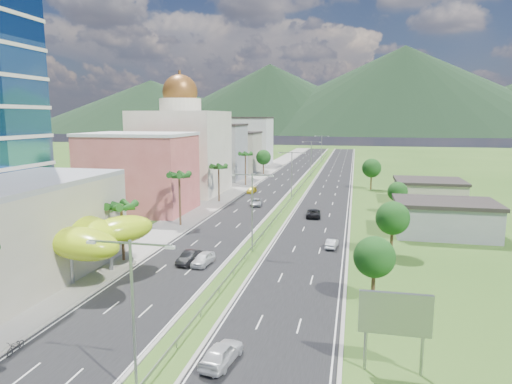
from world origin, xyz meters
The scene contains 37 objects.
ground centered at (0.00, 0.00, 0.00)m, with size 500.00×500.00×0.00m, color #2D5119.
road_left centered at (-7.50, 90.00, 0.02)m, with size 11.00×260.00×0.04m, color black.
road_right centered at (7.50, 90.00, 0.02)m, with size 11.00×260.00×0.04m, color black.
sidewalk_left centered at (-17.00, 90.00, 0.06)m, with size 7.00×260.00×0.12m, color gray.
median_guardrail centered at (0.00, 71.99, 0.62)m, with size 0.10×216.06×0.76m.
streetlight_median_a centered at (0.00, -25.00, 6.75)m, with size 6.04×0.25×11.00m.
streetlight_median_b centered at (0.00, 10.00, 6.75)m, with size 6.04×0.25×11.00m.
streetlight_median_c centered at (0.00, 50.00, 6.75)m, with size 6.04×0.25×11.00m.
streetlight_median_d centered at (0.00, 95.00, 6.75)m, with size 6.04×0.25×11.00m.
streetlight_median_e centered at (0.00, 140.00, 6.75)m, with size 6.04×0.25×11.00m.
lime_canopy centered at (-20.00, -4.00, 4.99)m, with size 18.00×15.00×7.40m.
pink_shophouse centered at (-28.00, 32.00, 7.50)m, with size 20.00×15.00×15.00m, color #C55550.
domed_building centered at (-28.00, 55.00, 11.35)m, with size 20.00×20.00×28.70m.
midrise_grey centered at (-27.00, 80.00, 8.00)m, with size 16.00×15.00×16.00m, color gray.
midrise_beige centered at (-27.00, 102.00, 6.50)m, with size 16.00×15.00×13.00m, color #A09984.
midrise_white centered at (-27.00, 125.00, 9.00)m, with size 16.00×15.00×18.00m, color silver.
billboard centered at (17.00, -18.00, 4.42)m, with size 5.20×0.35×6.20m.
shed_near centered at (28.00, 25.00, 2.50)m, with size 15.00×10.00×5.00m, color gray.
shed_far centered at (30.00, 55.00, 2.20)m, with size 14.00×12.00×4.40m, color #A09984.
palm_tree_b centered at (-15.50, 2.00, 7.06)m, with size 3.60×3.60×8.10m.
palm_tree_c centered at (-15.50, 22.00, 8.50)m, with size 3.60×3.60×9.60m.
palm_tree_d centered at (-15.50, 45.00, 7.54)m, with size 3.60×3.60×8.60m.
palm_tree_e centered at (-15.50, 70.00, 8.31)m, with size 3.60×3.60×9.40m.
leafy_tree_lfar centered at (-15.50, 95.00, 5.58)m, with size 4.90×4.90×8.05m.
leafy_tree_ra centered at (16.00, -5.00, 4.78)m, with size 4.20×4.20×6.90m.
leafy_tree_rb centered at (19.00, 12.00, 5.18)m, with size 4.55×4.55×7.47m.
leafy_tree_rc centered at (22.00, 40.00, 4.37)m, with size 3.85×3.85×6.33m.
leafy_tree_rd centered at (18.00, 70.00, 5.58)m, with size 4.90×4.90×8.05m.
mountain_ridge centered at (60.00, 450.00, 0.00)m, with size 860.00×140.00×90.00m, color black, non-canonical shape.
car_white_near_left centered at (-4.74, 2.57, 0.82)m, with size 1.85×4.59×1.56m, color silver.
car_dark_left centered at (-6.69, 2.81, 0.83)m, with size 1.67×4.78×1.58m, color black.
car_silver_mid_left centered at (-6.51, 42.35, 0.76)m, with size 2.39×5.19×1.44m, color #A8ABB0.
car_yellow_far_left centered at (-11.06, 58.24, 0.68)m, with size 1.79×4.40×1.28m, color gold.
car_white_near_right centered at (4.30, -19.56, 0.87)m, with size 1.95×4.86×1.66m, color silver.
car_silver_right centered at (10.90, 13.75, 0.70)m, with size 1.39×3.99×1.32m, color #ADAFB5.
car_dark_far_right centered at (6.44, 33.70, 0.81)m, with size 2.56×5.55×1.54m, color black.
motorcycle centered at (-12.30, -21.50, 0.69)m, with size 0.62×2.03×1.30m, color black.
Camera 1 is at (13.77, -50.59, 18.73)m, focal length 32.00 mm.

